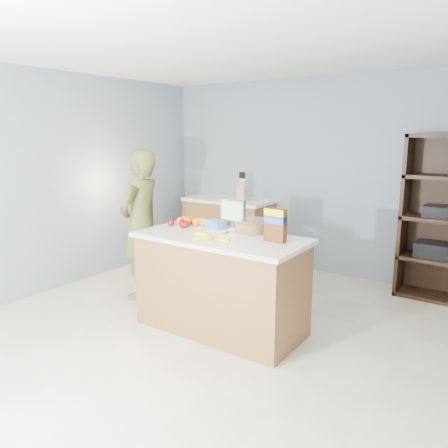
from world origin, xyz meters
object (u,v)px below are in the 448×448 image
Objects in this scene: cereal_box at (275,223)px; person at (141,224)px; shelving_unit at (447,222)px; tv at (233,212)px; counter_peninsula at (221,287)px.

person is at bearing 175.72° from cereal_box.
shelving_unit reaches higher than person.
shelving_unit is 3.33m from person.
tv is 0.65m from cereal_box.
person is at bearing -146.43° from shelving_unit.
counter_peninsula is 0.73m from tv.
person is 5.83× the size of tv.
cereal_box is at bearing -117.95° from shelving_unit.
counter_peninsula is 0.95× the size of person.
shelving_unit reaches higher than tv.
shelving_unit is 1.10× the size of person.
person reaches higher than cereal_box.
tv reaches higher than counter_peninsula.
cereal_box is (0.60, -0.25, 0.01)m from tv.
counter_peninsula is at bearing -74.28° from tv.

